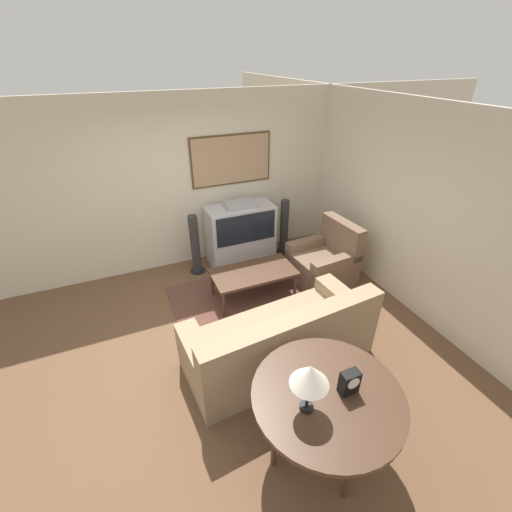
% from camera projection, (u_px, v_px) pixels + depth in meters
% --- Properties ---
extents(ground_plane, '(12.00, 12.00, 0.00)m').
position_uv_depth(ground_plane, '(226.00, 341.00, 4.34)').
color(ground_plane, brown).
extents(wall_back, '(12.00, 0.10, 2.70)m').
position_uv_depth(wall_back, '(179.00, 185.00, 5.32)').
color(wall_back, beige).
rests_on(wall_back, ground_plane).
extents(wall_right, '(0.06, 12.00, 2.70)m').
position_uv_depth(wall_right, '(410.00, 210.00, 4.53)').
color(wall_right, beige).
rests_on(wall_right, ground_plane).
extents(area_rug, '(2.27, 1.45, 0.01)m').
position_uv_depth(area_rug, '(251.00, 297.00, 5.10)').
color(area_rug, brown).
rests_on(area_rug, ground_plane).
extents(tv, '(1.10, 0.52, 1.10)m').
position_uv_depth(tv, '(241.00, 234.00, 5.73)').
color(tv, '#B7B7BC').
rests_on(tv, ground_plane).
extents(couch, '(2.20, 1.08, 0.89)m').
position_uv_depth(couch, '(281.00, 341.00, 3.90)').
color(couch, '#9E8466').
rests_on(couch, ground_plane).
extents(armchair, '(0.92, 0.90, 0.95)m').
position_uv_depth(armchair, '(324.00, 262.00, 5.37)').
color(armchair, brown).
rests_on(armchair, ground_plane).
extents(coffee_table, '(1.19, 0.63, 0.45)m').
position_uv_depth(coffee_table, '(253.00, 274.00, 4.91)').
color(coffee_table, '#472D1E').
rests_on(coffee_table, ground_plane).
extents(console_table, '(1.23, 1.23, 0.81)m').
position_uv_depth(console_table, '(327.00, 399.00, 2.76)').
color(console_table, '#472D1E').
rests_on(console_table, ground_plane).
extents(table_lamp, '(0.29, 0.29, 0.46)m').
position_uv_depth(table_lamp, '(310.00, 376.00, 2.44)').
color(table_lamp, black).
rests_on(table_lamp, console_table).
extents(mantel_clock, '(0.15, 0.10, 0.21)m').
position_uv_depth(mantel_clock, '(349.00, 382.00, 2.69)').
color(mantel_clock, black).
rests_on(mantel_clock, console_table).
extents(speaker_tower_left, '(0.25, 0.25, 1.01)m').
position_uv_depth(speaker_tower_left, '(195.00, 246.00, 5.46)').
color(speaker_tower_left, black).
rests_on(speaker_tower_left, ground_plane).
extents(speaker_tower_right, '(0.25, 0.25, 1.01)m').
position_uv_depth(speaker_tower_right, '(284.00, 229.00, 5.99)').
color(speaker_tower_right, black).
rests_on(speaker_tower_right, ground_plane).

